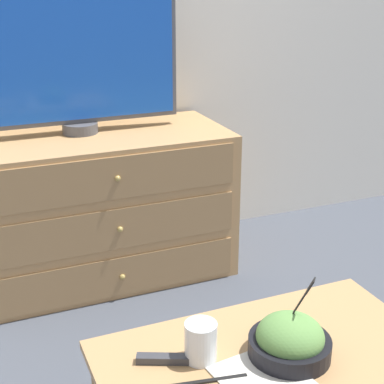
{
  "coord_description": "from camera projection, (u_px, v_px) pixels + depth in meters",
  "views": [
    {
      "loc": [
        -0.43,
        -2.7,
        1.33
      ],
      "look_at": [
        0.14,
        -1.33,
        0.76
      ],
      "focal_mm": 55.0,
      "sensor_mm": 36.0,
      "label": 1
    }
  ],
  "objects": [
    {
      "name": "napkin",
      "position": [
        262.0,
        378.0,
        1.27
      ],
      "size": [
        0.2,
        0.2,
        0.0
      ],
      "color": "silver",
      "rests_on": "coffee_table"
    },
    {
      "name": "ground_plane",
      "position": [
        64.0,
        250.0,
        2.95
      ],
      "size": [
        12.0,
        12.0,
        0.0
      ],
      "primitive_type": "plane",
      "color": "#474C56"
    },
    {
      "name": "remote_control",
      "position": [
        170.0,
        359.0,
        1.32
      ],
      "size": [
        0.15,
        0.08,
        0.02
      ],
      "color": "#38383D",
      "rests_on": "coffee_table"
    },
    {
      "name": "dresser",
      "position": [
        103.0,
        206.0,
        2.63
      ],
      "size": [
        1.11,
        0.55,
        0.66
      ],
      "color": "tan",
      "rests_on": "ground_plane"
    },
    {
      "name": "tv",
      "position": [
        75.0,
        54.0,
        2.42
      ],
      "size": [
        0.88,
        0.15,
        0.65
      ],
      "color": "#515156",
      "rests_on": "dresser"
    },
    {
      "name": "takeout_bowl",
      "position": [
        290.0,
        341.0,
        1.33
      ],
      "size": [
        0.19,
        0.19,
        0.19
      ],
      "color": "black",
      "rests_on": "coffee_table"
    },
    {
      "name": "drink_cup",
      "position": [
        201.0,
        344.0,
        1.32
      ],
      "size": [
        0.07,
        0.07,
        0.09
      ],
      "color": "beige",
      "rests_on": "coffee_table"
    },
    {
      "name": "knife",
      "position": [
        204.0,
        382.0,
        1.26
      ],
      "size": [
        0.19,
        0.04,
        0.01
      ],
      "color": "black",
      "rests_on": "coffee_table"
    }
  ]
}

